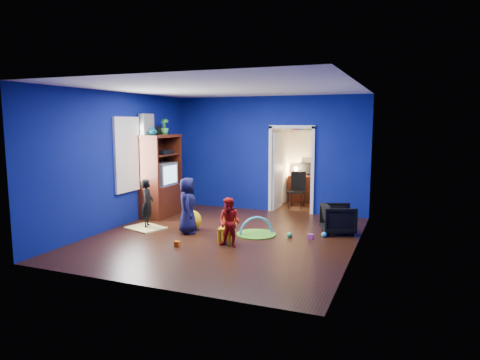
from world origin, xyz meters
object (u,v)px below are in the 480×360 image
at_px(toddler_red, 230,222).
at_px(armchair, 338,219).
at_px(play_mat, 256,234).
at_px(study_desk, 305,189).
at_px(vase, 152,130).
at_px(crt_tv, 162,174).
at_px(kid_chair, 226,230).
at_px(folding_chair, 296,191).
at_px(child_navy, 188,206).
at_px(tv_armoire, 161,176).
at_px(hopper_ball, 192,220).
at_px(child_black, 147,203).

bearing_deg(toddler_red, armchair, 49.58).
bearing_deg(play_mat, study_desk, 88.79).
relative_size(vase, crt_tv, 0.31).
distance_m(kid_chair, folding_chair, 3.70).
distance_m(study_desk, folding_chair, 0.96).
bearing_deg(toddler_red, kid_chair, 131.08).
bearing_deg(kid_chair, folding_chair, 74.19).
bearing_deg(study_desk, vase, -129.87).
bearing_deg(vase, folding_chair, 40.56).
height_order(vase, folding_chair, vase).
distance_m(crt_tv, play_mat, 2.98).
relative_size(child_navy, tv_armoire, 0.59).
bearing_deg(tv_armoire, hopper_ball, -35.29).
distance_m(armchair, kid_chair, 2.38).
bearing_deg(crt_tv, play_mat, -16.45).
relative_size(armchair, vase, 3.06).
bearing_deg(child_black, crt_tv, -7.55).
relative_size(child_navy, hopper_ball, 2.72).
xyz_separation_m(armchair, child_black, (-3.89, -1.06, 0.23)).
relative_size(play_mat, study_desk, 0.91).
bearing_deg(child_navy, crt_tv, 20.58).
distance_m(child_black, tv_armoire, 1.25).
distance_m(crt_tv, folding_chair, 3.53).
height_order(tv_armoire, kid_chair, tv_armoire).
height_order(child_black, tv_armoire, tv_armoire).
xyz_separation_m(vase, folding_chair, (2.81, 2.41, -1.61)).
distance_m(vase, folding_chair, 4.04).
relative_size(child_black, toddler_red, 1.16).
bearing_deg(kid_chair, child_navy, 150.76).
height_order(child_navy, vase, vase).
bearing_deg(crt_tv, study_desk, 47.89).
distance_m(play_mat, study_desk, 3.88).
xyz_separation_m(toddler_red, kid_chair, (-0.15, 0.20, -0.20)).
height_order(vase, hopper_ball, vase).
distance_m(kid_chair, study_desk, 4.65).
height_order(kid_chair, study_desk, study_desk).
height_order(child_navy, hopper_ball, child_navy).
xyz_separation_m(vase, tv_armoire, (0.00, 0.30, -1.09)).
bearing_deg(hopper_ball, child_black, -170.39).
relative_size(hopper_ball, kid_chair, 0.85).
height_order(tv_armoire, study_desk, tv_armoire).
bearing_deg(child_navy, folding_chair, -51.19).
height_order(play_mat, folding_chair, folding_chair).
bearing_deg(child_black, study_desk, -54.01).
relative_size(child_black, play_mat, 1.32).
bearing_deg(child_navy, study_desk, -46.33).
xyz_separation_m(child_black, toddler_red, (2.20, -0.65, -0.07)).
xyz_separation_m(crt_tv, folding_chair, (2.77, 2.11, -0.56)).
height_order(tv_armoire, crt_tv, tv_armoire).
bearing_deg(play_mat, child_black, -172.44).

